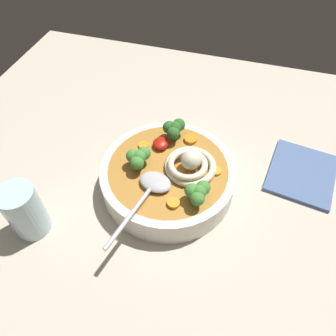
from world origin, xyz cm
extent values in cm
cube|color=#BCB29E|center=(0.00, 0.00, 1.26)|extent=(106.35, 106.35, 2.52)
cylinder|color=silver|center=(-3.06, 2.18, 5.32)|extent=(25.94, 25.94, 5.60)
cylinder|color=#B27A33|center=(-3.06, 2.18, 5.54)|extent=(22.83, 22.83, 5.15)
torus|color=beige|center=(-4.16, 6.25, 8.79)|extent=(9.73, 9.73, 1.34)
torus|color=beige|center=(-3.53, 5.83, 9.86)|extent=(10.42, 10.42, 1.21)
sphere|color=beige|center=(-4.16, 6.25, 10.53)|extent=(3.77, 3.77, 3.77)
ellipsoid|color=#B7B7BC|center=(1.36, 1.12, 8.92)|extent=(5.68, 6.86, 1.60)
cylinder|color=#B7B7BC|center=(8.65, -0.64, 8.92)|extent=(14.77, 4.29, 0.80)
ellipsoid|color=#B2190F|center=(-8.12, -0.82, 8.90)|extent=(3.47, 3.13, 1.56)
cylinder|color=#7A9E60|center=(2.54, 9.28, 8.80)|extent=(1.28, 1.28, 1.38)
sphere|color=#478938|center=(2.54, 9.28, 10.75)|extent=(2.52, 2.52, 2.52)
sphere|color=#478938|center=(3.81, 9.28, 10.52)|extent=(2.52, 2.52, 2.52)
sphere|color=#478938|center=(1.40, 9.73, 10.64)|extent=(2.52, 2.52, 2.52)
sphere|color=#478938|center=(2.54, 8.01, 10.57)|extent=(2.52, 2.52, 2.52)
cylinder|color=#7A9E60|center=(-1.99, -2.99, 8.82)|extent=(1.31, 1.31, 1.40)
sphere|color=#478938|center=(-1.99, -2.99, 10.80)|extent=(2.57, 2.57, 2.57)
sphere|color=#478938|center=(-0.71, -2.99, 10.57)|extent=(2.57, 2.57, 2.57)
sphere|color=#478938|center=(-3.16, -2.52, 10.69)|extent=(2.57, 2.57, 2.57)
sphere|color=#478938|center=(-1.99, -4.28, 10.62)|extent=(2.57, 2.57, 2.57)
cylinder|color=#7A9E60|center=(-11.25, 1.24, 8.82)|extent=(1.32, 1.32, 1.41)
sphere|color=#2D6628|center=(-11.25, 1.24, 10.83)|extent=(2.59, 2.59, 2.59)
sphere|color=#2D6628|center=(-9.95, 1.24, 10.59)|extent=(2.59, 2.59, 2.59)
sphere|color=#2D6628|center=(-12.42, 1.71, 10.71)|extent=(2.59, 2.59, 2.59)
sphere|color=#2D6628|center=(-11.25, -0.06, 10.64)|extent=(2.59, 2.59, 2.59)
cylinder|color=orange|center=(-7.10, -4.11, 8.38)|extent=(2.04, 2.04, 0.53)
cylinder|color=orange|center=(-4.70, 11.07, 8.37)|extent=(2.05, 2.05, 0.52)
cylinder|color=orange|center=(4.50, 5.39, 8.47)|extent=(2.19, 2.19, 0.72)
cylinder|color=orange|center=(-11.33, 4.54, 8.48)|extent=(2.58, 2.58, 0.72)
cylinder|color=silver|center=(12.83, -18.65, 7.89)|extent=(6.27, 6.27, 10.74)
cube|color=#4C6693|center=(-13.75, 28.00, 2.92)|extent=(16.76, 14.91, 0.80)
camera|label=1|loc=(33.78, 13.00, 54.43)|focal=34.07mm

